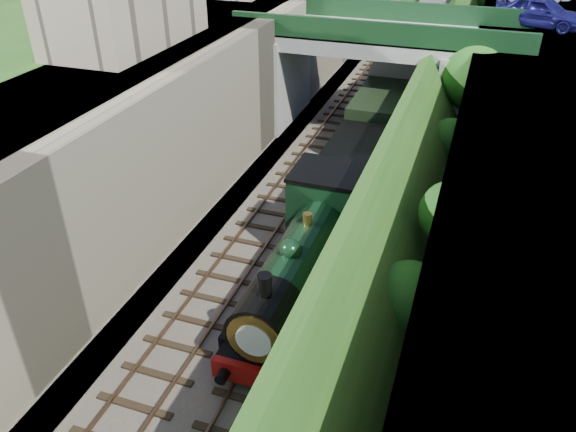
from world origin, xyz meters
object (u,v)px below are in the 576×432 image
object	(u,v)px
road_bridge	(389,68)
tree	(477,79)
car_blue	(541,12)
tender	(353,176)
locomotive	(305,259)

from	to	relation	value
road_bridge	tree	bearing A→B (deg)	-24.56
car_blue	tender	distance (m)	15.67
car_blue	tender	xyz separation A→B (m)	(-7.45, -12.65, -5.47)
road_bridge	car_blue	world-z (taller)	car_blue
tender	tree	bearing A→B (deg)	56.43
locomotive	tender	xyz separation A→B (m)	(-0.00, 7.36, -0.27)
car_blue	road_bridge	bearing A→B (deg)	133.58
road_bridge	car_blue	xyz separation A→B (m)	(7.70, 3.28, 3.01)
tree	locomotive	xyz separation A→B (m)	(-4.71, -14.46, -2.75)
tree	car_blue	xyz separation A→B (m)	(2.73, 5.55, 2.44)
tree	tender	bearing A→B (deg)	-123.57
tender	car_blue	bearing A→B (deg)	59.52
road_bridge	locomotive	bearing A→B (deg)	-89.12
locomotive	road_bridge	bearing A→B (deg)	90.88
tree	road_bridge	bearing A→B (deg)	155.44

